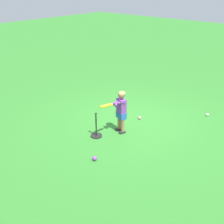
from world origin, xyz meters
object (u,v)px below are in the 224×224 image
at_px(play_ball_far_right, 140,118).
at_px(play_ball_behind_batter, 95,158).
at_px(child_batter, 120,108).
at_px(batting_tee, 96,133).
at_px(play_ball_near_batter, 207,115).

distance_m(play_ball_far_right, play_ball_behind_batter, 2.28).
distance_m(child_batter, play_ball_far_right, 1.10).
xyz_separation_m(play_ball_far_right, batting_tee, (-1.46, 0.23, 0.06)).
relative_size(play_ball_far_right, play_ball_near_batter, 1.01).
xyz_separation_m(child_batter, batting_tee, (-0.55, 0.29, -0.55)).
bearing_deg(play_ball_behind_batter, batting_tee, 41.98).
bearing_deg(batting_tee, play_ball_near_batter, -28.13).
xyz_separation_m(play_ball_near_batter, play_ball_behind_batter, (-3.65, 0.85, 0.01)).
relative_size(play_ball_far_right, batting_tee, 0.13).
bearing_deg(play_ball_near_batter, child_batter, 151.78).
bearing_deg(child_batter, play_ball_far_right, 3.77).
bearing_deg(play_ball_behind_batter, play_ball_near_batter, -13.11).
relative_size(play_ball_near_batter, batting_tee, 0.13).
relative_size(child_batter, batting_tee, 1.74).
height_order(child_batter, play_ball_behind_batter, child_batter).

